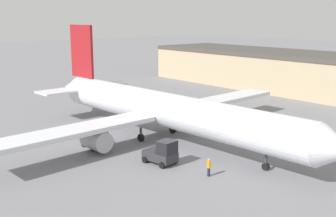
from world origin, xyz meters
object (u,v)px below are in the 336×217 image
Objects in this scene: ground_crew_worker at (209,167)px; baggage_tug at (162,153)px; belt_loader_truck at (96,139)px; airplane at (162,109)px.

baggage_tug reaches higher than ground_crew_worker.
ground_crew_worker is at bearing 4.54° from baggage_tug.
belt_loader_truck is at bearing -30.37° from ground_crew_worker.
ground_crew_worker is 0.57× the size of belt_loader_truck.
ground_crew_worker is 5.37m from baggage_tug.
ground_crew_worker is 14.35m from belt_loader_truck.
airplane is 13.11m from ground_crew_worker.
airplane is at bearing 75.76° from belt_loader_truck.
belt_loader_truck is at bearing -107.01° from airplane.
ground_crew_worker is at bearing -23.32° from airplane.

